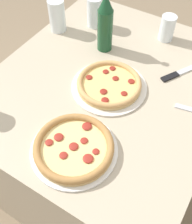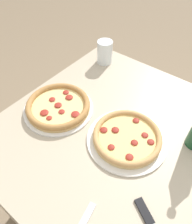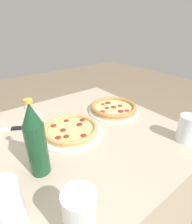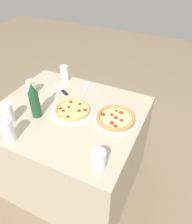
# 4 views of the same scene
# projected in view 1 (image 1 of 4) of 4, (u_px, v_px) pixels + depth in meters

# --- Properties ---
(ground_plane) EXTENTS (8.00, 8.00, 0.00)m
(ground_plane) POSITION_uv_depth(u_px,v_px,m) (105.00, 169.00, 1.73)
(ground_plane) COLOR #847056
(table) EXTENTS (1.04, 0.89, 0.77)m
(table) POSITION_uv_depth(u_px,v_px,m) (107.00, 134.00, 1.42)
(table) COLOR #B7A88E
(table) RESTS_ON ground_plane
(pizza_veggie) EXTENTS (0.30, 0.30, 0.04)m
(pizza_veggie) POSITION_uv_depth(u_px,v_px,m) (109.00, 84.00, 1.08)
(pizza_veggie) COLOR silver
(pizza_veggie) RESTS_ON table
(pizza_salami) EXTENTS (0.29, 0.29, 0.04)m
(pizza_salami) POSITION_uv_depth(u_px,v_px,m) (74.00, 148.00, 0.91)
(pizza_salami) COLOR white
(pizza_salami) RESTS_ON table
(glass_red_wine) EXTENTS (0.07, 0.07, 0.14)m
(glass_red_wine) POSITION_uv_depth(u_px,v_px,m) (95.00, 13.00, 1.31)
(glass_red_wine) COLOR white
(glass_red_wine) RESTS_ON table
(glass_lemonade) EXTENTS (0.08, 0.08, 0.15)m
(glass_lemonade) POSITION_uv_depth(u_px,v_px,m) (57.00, 17.00, 1.28)
(glass_lemonade) COLOR white
(glass_lemonade) RESTS_ON table
(glass_mango_juice) EXTENTS (0.07, 0.07, 0.12)m
(glass_mango_juice) POSITION_uv_depth(u_px,v_px,m) (167.00, 29.00, 1.25)
(glass_mango_juice) COLOR white
(glass_mango_juice) RESTS_ON table
(beer_bottle) EXTENTS (0.07, 0.07, 0.27)m
(beer_bottle) POSITION_uv_depth(u_px,v_px,m) (105.00, 23.00, 1.15)
(beer_bottle) COLOR #194728
(beer_bottle) RESTS_ON table
(knife) EXTENTS (0.18, 0.12, 0.01)m
(knife) POSITION_uv_depth(u_px,v_px,m) (179.00, 73.00, 1.15)
(knife) COLOR black
(knife) RESTS_ON table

